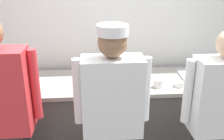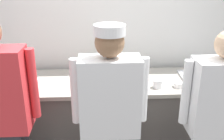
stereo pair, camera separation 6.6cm
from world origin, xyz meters
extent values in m
cube|color=silver|center=(0.00, 0.89, 1.49)|extent=(4.52, 0.10, 2.99)
cube|color=#56514C|center=(0.00, 0.39, 0.44)|extent=(2.83, 0.68, 0.89)
cube|color=gray|center=(0.00, 0.39, 0.91)|extent=(2.88, 0.74, 0.04)
cylinder|color=red|center=(-0.62, -0.31, 1.21)|extent=(0.07, 0.07, 0.57)
cube|color=white|center=(-0.03, -0.37, 1.11)|extent=(0.47, 0.24, 0.63)
cylinder|color=white|center=(-0.30, -0.33, 1.15)|extent=(0.07, 0.07, 0.54)
cylinder|color=white|center=(0.24, -0.33, 1.15)|extent=(0.07, 0.07, 0.54)
sphere|color=#8C6647|center=(-0.03, -0.37, 1.54)|extent=(0.22, 0.22, 0.22)
cylinder|color=white|center=(-0.03, -0.37, 1.64)|extent=(0.23, 0.23, 0.08)
cube|color=white|center=(0.83, -0.41, 1.10)|extent=(0.46, 0.24, 0.63)
cylinder|color=white|center=(0.56, -0.37, 1.14)|extent=(0.07, 0.07, 0.53)
cylinder|color=white|center=(-1.02, 0.29, 0.93)|extent=(0.23, 0.23, 0.01)
cylinder|color=white|center=(-1.02, 0.29, 0.94)|extent=(0.23, 0.23, 0.01)
cylinder|color=white|center=(-1.02, 0.29, 0.96)|extent=(0.23, 0.23, 0.01)
cylinder|color=white|center=(-1.02, 0.29, 0.97)|extent=(0.23, 0.23, 0.01)
cylinder|color=white|center=(-1.02, 0.29, 0.98)|extent=(0.23, 0.23, 0.01)
cylinder|color=white|center=(-1.02, 0.29, 0.99)|extent=(0.23, 0.23, 0.01)
cylinder|color=white|center=(-1.02, 0.29, 1.00)|extent=(0.23, 0.23, 0.01)
cylinder|color=white|center=(-0.09, 0.29, 0.93)|extent=(0.24, 0.24, 0.01)
cylinder|color=white|center=(-0.09, 0.29, 0.94)|extent=(0.24, 0.24, 0.01)
cylinder|color=white|center=(-0.09, 0.29, 0.96)|extent=(0.24, 0.24, 0.01)
cylinder|color=white|center=(-0.09, 0.29, 0.97)|extent=(0.24, 0.24, 0.01)
cylinder|color=white|center=(-0.09, 0.29, 0.98)|extent=(0.24, 0.24, 0.01)
cylinder|color=white|center=(-0.09, 0.29, 0.99)|extent=(0.24, 0.24, 0.01)
cylinder|color=white|center=(-0.09, 0.29, 1.00)|extent=(0.24, 0.24, 0.01)
cylinder|color=white|center=(-0.09, 0.29, 1.02)|extent=(0.24, 0.24, 0.01)
cylinder|color=#B7BABF|center=(0.21, 0.37, 0.98)|extent=(0.34, 0.34, 0.12)
cube|color=#B7BABF|center=(1.00, 0.42, 0.94)|extent=(0.44, 0.38, 0.02)
cylinder|color=#56A333|center=(-0.10, 0.47, 1.01)|extent=(0.06, 0.06, 0.16)
cone|color=#56A333|center=(-0.10, 0.47, 1.10)|extent=(0.05, 0.05, 0.04)
cylinder|color=white|center=(0.69, 0.19, 0.95)|extent=(0.10, 0.10, 0.05)
cylinder|color=#5B932D|center=(0.69, 0.19, 0.97)|extent=(0.08, 0.08, 0.01)
cylinder|color=white|center=(-0.79, 0.36, 0.95)|extent=(0.08, 0.08, 0.04)
cylinder|color=#5B932D|center=(-0.79, 0.36, 0.96)|extent=(0.07, 0.07, 0.01)
cylinder|color=white|center=(0.47, 0.18, 0.97)|extent=(0.09, 0.09, 0.08)
camera|label=1|loc=(-0.17, -2.17, 2.02)|focal=41.71mm
camera|label=2|loc=(-0.11, -2.17, 2.02)|focal=41.71mm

